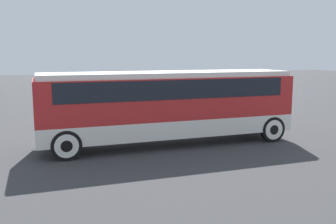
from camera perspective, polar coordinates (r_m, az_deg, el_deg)
name	(u,v)px	position (r m, az deg, el deg)	size (l,w,h in m)	color
ground_plane	(168,144)	(16.63, 0.00, -4.89)	(120.00, 120.00, 0.00)	#38383A
tour_bus	(170,101)	(16.31, 0.32, 1.74)	(11.08, 2.62, 3.19)	silver
parked_car_near	(107,112)	(21.46, -9.27, -0.04)	(4.11, 1.79, 1.34)	silver
parked_car_mid	(184,102)	(25.52, 2.44, 1.59)	(4.27, 1.91, 1.44)	#BCBCC1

